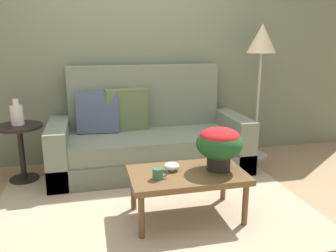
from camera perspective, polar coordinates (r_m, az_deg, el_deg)
ground_plane at (r=3.19m, az=-2.76°, el=-12.76°), size 14.00×14.00×0.00m
wall_back at (r=4.17m, az=-6.48°, el=13.94°), size 6.40×0.12×2.85m
area_rug at (r=3.13m, az=-2.53°, el=-13.22°), size 2.73×1.89×0.01m
couch at (r=3.89m, az=-3.41°, el=-2.29°), size 2.17×0.88×1.16m
coffee_table at (r=2.81m, az=3.22°, el=-8.61°), size 0.94×0.56×0.40m
side_table at (r=3.83m, az=-23.39°, el=-2.57°), size 0.46×0.46×0.60m
floor_lamp at (r=4.25m, az=15.33°, el=12.31°), size 0.34×0.34×1.63m
potted_plant at (r=2.80m, az=8.57°, el=-2.91°), size 0.38×0.38×0.36m
coffee_mug at (r=2.65m, az=-1.66°, el=-7.95°), size 0.12×0.08×0.09m
snack_bowl at (r=2.82m, az=0.61°, el=-6.73°), size 0.13×0.13×0.07m
table_vase at (r=3.78m, az=-23.92°, el=1.79°), size 0.13×0.13×0.27m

